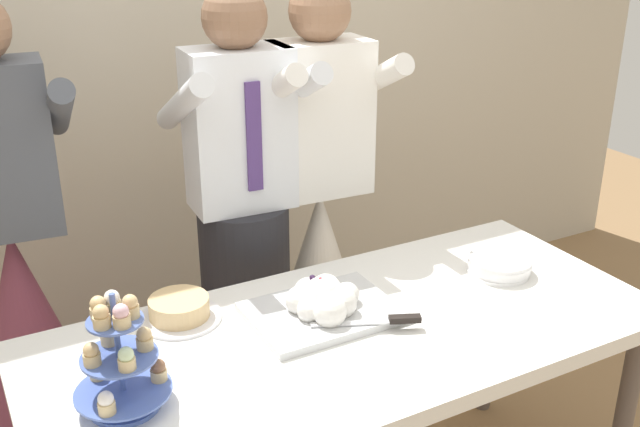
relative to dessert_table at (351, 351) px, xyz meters
The scene contains 9 objects.
rear_wall 1.61m from the dessert_table, 90.00° to the left, with size 5.20×0.10×2.90m, color beige.
dessert_table is the anchor object (origin of this frame).
cupcake_stand 0.69m from the dessert_table, behind, with size 0.23×0.23×0.31m.
main_cake_tray 0.15m from the dessert_table, 112.07° to the left, with size 0.42×0.36×0.13m.
plate_stack 0.61m from the dessert_table, ahead, with size 0.21×0.21×0.05m.
round_cake 0.51m from the dessert_table, 145.63° to the left, with size 0.24×0.24×0.07m.
person_groom 0.67m from the dessert_table, 93.49° to the left, with size 0.48×0.51×1.66m.
person_bride 0.72m from the dessert_table, 68.71° to the left, with size 0.56×0.56×1.66m.
person_guest 1.14m from the dessert_table, 133.79° to the left, with size 0.56×0.56×1.66m.
Camera 1 is at (-0.95, -1.55, 1.88)m, focal length 41.88 mm.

